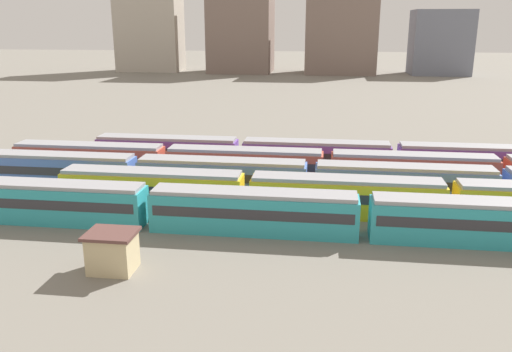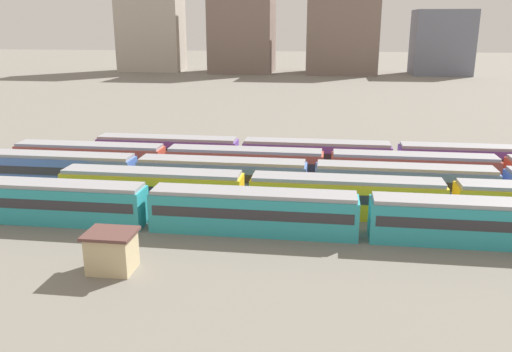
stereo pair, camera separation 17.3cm
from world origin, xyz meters
name	(u,v)px [view 1 (the left image)]	position (x,y,z in m)	size (l,w,h in m)	color
ground_plane	(151,190)	(0.00, 10.40, 0.00)	(600.00, 600.00, 0.00)	slate
train_track_0	(481,222)	(31.75, 0.00, 1.90)	(93.60, 3.06, 3.75)	teal
train_track_2	(501,187)	(36.34, 10.40, 1.90)	(112.50, 3.06, 3.75)	#4C70BC
train_track_3	(327,167)	(19.08, 15.60, 1.90)	(74.70, 3.06, 3.75)	#BC4C38
train_track_4	(394,158)	(27.16, 20.80, 1.90)	(74.70, 3.06, 3.75)	#6B429E
signal_hut	(112,251)	(3.63, -8.85, 1.55)	(3.60, 3.00, 3.04)	#C6B284
distant_building_0	(149,16)	(-48.27, 155.29, 20.06)	(23.47, 13.79, 40.12)	#B2A899
distant_building_1	(241,22)	(-13.33, 155.29, 18.14)	(22.55, 21.10, 36.28)	#7A665B
distant_building_2	(341,33)	(23.01, 155.29, 14.40)	(24.78, 20.76, 28.79)	#7A665B
distant_building_3	(440,43)	(57.66, 155.29, 11.08)	(19.95, 16.54, 22.16)	slate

